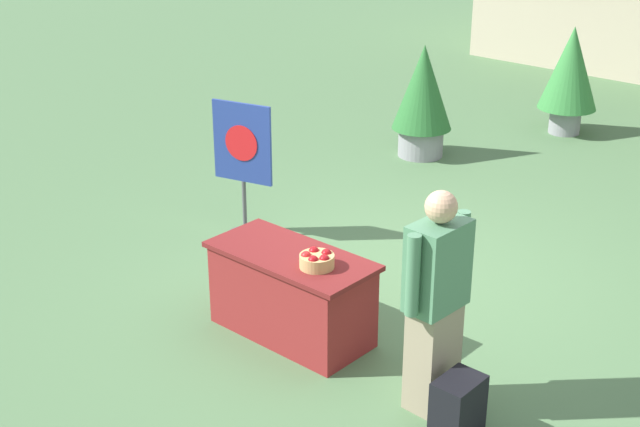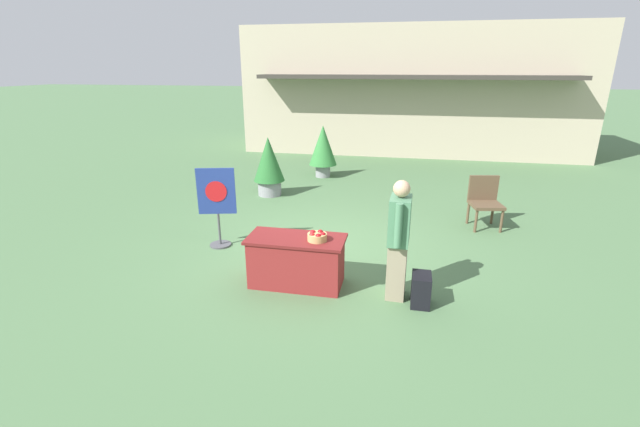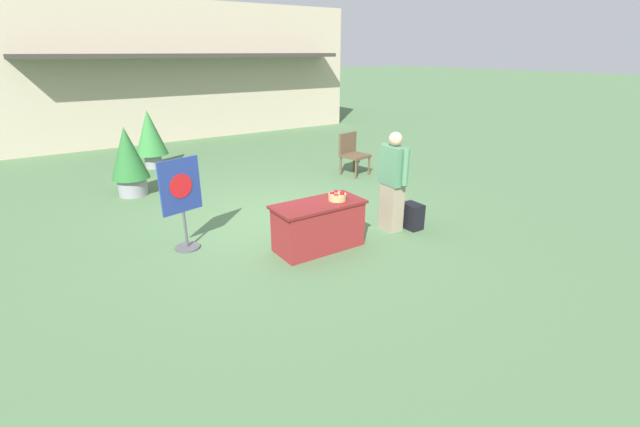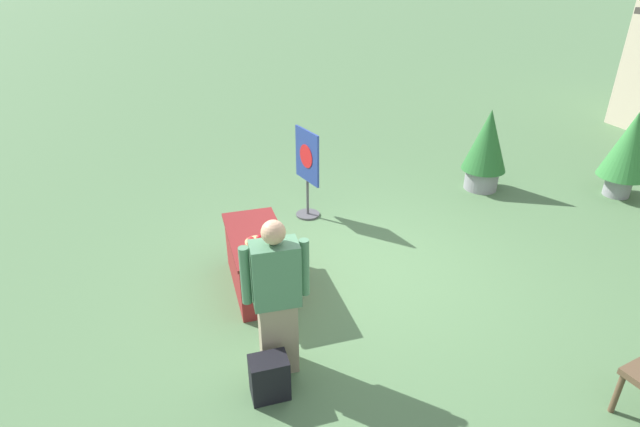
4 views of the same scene
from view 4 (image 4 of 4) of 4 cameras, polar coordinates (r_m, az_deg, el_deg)
ground_plane at (r=6.38m, az=4.37°, el=-6.52°), size 120.00×120.00×0.00m
display_table at (r=5.93m, az=-7.10°, el=-5.42°), size 1.34×0.63×0.70m
apple_basket at (r=5.46m, az=-7.21°, el=-3.51°), size 0.26×0.26×0.13m
person_visitor at (r=4.55m, az=-4.99°, el=-9.64°), size 0.28×0.61×1.59m
backpack at (r=4.68m, az=-5.80°, el=-18.14°), size 0.24×0.34×0.42m
poster_board at (r=7.37m, az=-1.47°, el=5.02°), size 0.61×0.36×1.36m
potted_plant_near_right at (r=9.43m, az=31.82°, el=6.33°), size 0.76×0.76×1.42m
potted_plant_far_left at (r=8.76m, az=18.48°, el=7.25°), size 0.73×0.73×1.38m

